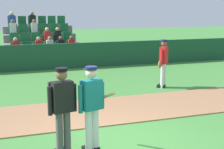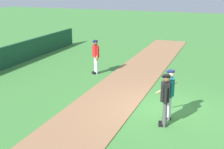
{
  "view_description": "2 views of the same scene",
  "coord_description": "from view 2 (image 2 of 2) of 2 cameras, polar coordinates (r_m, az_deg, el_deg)",
  "views": [
    {
      "loc": [
        -2.17,
        -6.36,
        2.85
      ],
      "look_at": [
        0.86,
        2.45,
        1.0
      ],
      "focal_mm": 53.23,
      "sensor_mm": 36.0,
      "label": 1
    },
    {
      "loc": [
        -9.85,
        -1.83,
        4.5
      ],
      "look_at": [
        0.41,
        2.18,
        1.06
      ],
      "focal_mm": 46.76,
      "sensor_mm": 36.0,
      "label": 2
    }
  ],
  "objects": [
    {
      "name": "infield_dirt_path",
      "position": [
        11.57,
        -1.09,
        -5.5
      ],
      "size": [
        28.0,
        2.49,
        0.03
      ],
      "primitive_type": "cube",
      "color": "#9E704C",
      "rests_on": "ground"
    },
    {
      "name": "runner_red_jersey",
      "position": [
        15.05,
        -3.19,
        3.69
      ],
      "size": [
        0.55,
        0.51,
        1.76
      ],
      "color": "silver",
      "rests_on": "ground"
    },
    {
      "name": "ground_plane",
      "position": [
        10.98,
        9.94,
        -7.15
      ],
      "size": [
        80.0,
        80.0,
        0.0
      ],
      "primitive_type": "plane",
      "color": "#42843A"
    },
    {
      "name": "umpire_home_plate",
      "position": [
        9.57,
        10.33,
        -4.42
      ],
      "size": [
        0.58,
        0.36,
        1.76
      ],
      "color": "#4C4C4C",
      "rests_on": "ground"
    },
    {
      "name": "batter_teal_jersey",
      "position": [
        10.11,
        11.22,
        -3.48
      ],
      "size": [
        0.74,
        0.69,
        1.76
      ],
      "color": "white",
      "rests_on": "ground"
    }
  ]
}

